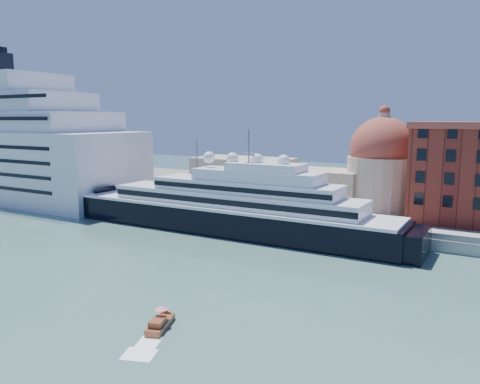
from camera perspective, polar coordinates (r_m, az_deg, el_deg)
The scene contains 9 objects.
ground at distance 88.29m, azimuth -6.91°, elevation -8.22°, with size 400.00×400.00×0.00m, color #37605A.
quay at distance 116.03m, azimuth 3.21°, elevation -3.38°, with size 180.00×10.00×2.50m, color gray.
land at distance 153.17m, azimuth 10.15°, elevation -0.59°, with size 260.00×72.00×2.00m, color slate.
quay_fence at distance 111.73m, azimuth 2.18°, elevation -2.88°, with size 180.00×0.10×1.20m, color slate.
superyacht at distance 109.74m, azimuth -2.99°, elevation -2.21°, with size 92.64×12.84×27.69m.
service_barge at distance 130.06m, azimuth -16.71°, elevation -2.61°, with size 12.33×4.63×2.73m.
water_taxi at distance 61.42m, azimuth -9.74°, elevation -15.49°, with size 3.82×6.20×2.80m.
church at distance 133.55m, azimuth 10.31°, elevation 2.32°, with size 66.00×18.00×25.50m.
lamp_posts at distance 119.23m, azimuth -2.57°, elevation 1.15°, with size 120.80×2.40×18.00m.
Camera 1 is at (50.96, -67.28, 25.92)m, focal length 35.00 mm.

